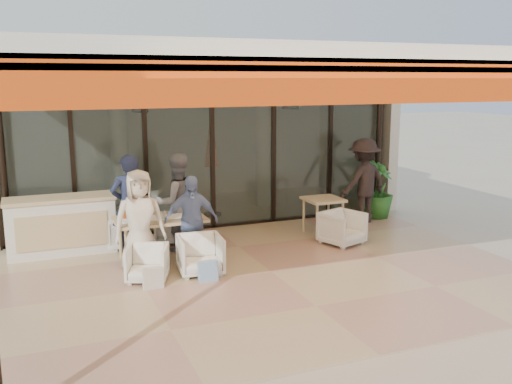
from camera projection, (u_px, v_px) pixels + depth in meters
ground at (271, 273)px, 9.07m from camera, size 70.00×70.00×0.00m
terrace_floor at (271, 273)px, 9.07m from camera, size 8.00×6.00×0.01m
terrace_structure at (280, 64)px, 8.20m from camera, size 8.00×6.00×3.40m
glass_storefront at (212, 152)px, 11.49m from camera, size 8.08×0.10×3.20m
interior_block at (182, 114)px, 13.47m from camera, size 9.05×3.62×3.52m
host_counter at (61, 225)px, 9.94m from camera, size 1.85×0.65×1.04m
dining_table at (159, 221)px, 9.62m from camera, size 1.50×0.90×0.93m
chair_far_left at (126, 230)px, 10.39m from camera, size 0.73×0.70×0.69m
chair_far_right at (171, 225)px, 10.70m from camera, size 0.77×0.74×0.68m
chair_near_left at (147, 262)px, 8.67m from camera, size 0.76×0.74×0.62m
chair_near_right at (200, 253)px, 8.97m from camera, size 0.74×0.70×0.70m
diner_navy at (130, 206)px, 9.83m from camera, size 0.69×0.48×1.79m
diner_grey at (177, 202)px, 10.14m from camera, size 0.92×0.76×1.76m
diner_cream at (140, 221)px, 9.02m from camera, size 0.82×0.54×1.65m
diner_periwinkle at (191, 221)px, 9.35m from camera, size 0.92×0.46×1.51m
tote_bag_cream at (153, 279)px, 8.33m from camera, size 0.30×0.10×0.34m
tote_bag_blue at (208, 272)px, 8.64m from camera, size 0.30×0.10×0.34m
side_table at (323, 203)px, 11.19m from camera, size 0.70×0.70×0.74m
side_chair at (342, 227)px, 10.57m from camera, size 0.85×0.83×0.70m
standing_woman at (363, 181)px, 12.05m from camera, size 1.30×0.92×1.82m
potted_palm at (378, 190)px, 12.55m from camera, size 1.01×1.01×1.29m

